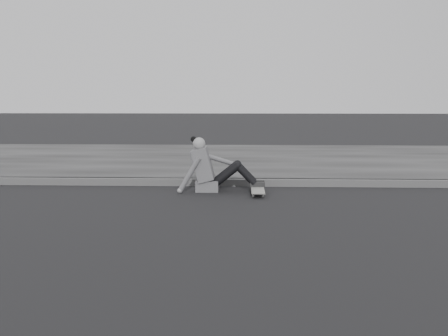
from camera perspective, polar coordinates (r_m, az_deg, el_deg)
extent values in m
plane|color=black|center=(6.27, 20.19, -6.20)|extent=(80.00, 80.00, 0.00)
cube|color=#4C4C4C|center=(8.69, 14.97, -1.67)|extent=(24.00, 0.16, 0.12)
cube|color=#323232|center=(11.62, 11.68, 0.86)|extent=(24.00, 6.00, 0.12)
cylinder|color=#979792|center=(7.52, 3.35, -3.17)|extent=(0.03, 0.05, 0.05)
cylinder|color=#979792|center=(7.52, 4.50, -3.17)|extent=(0.03, 0.05, 0.05)
cylinder|color=#979792|center=(8.03, 3.27, -2.44)|extent=(0.03, 0.05, 0.05)
cylinder|color=#979792|center=(8.03, 4.34, -2.44)|extent=(0.03, 0.05, 0.05)
cube|color=#2B2B2D|center=(7.51, 3.93, -2.96)|extent=(0.16, 0.04, 0.03)
cube|color=#2B2B2D|center=(8.02, 3.81, -2.24)|extent=(0.16, 0.04, 0.03)
cube|color=gray|center=(7.76, 3.87, -2.41)|extent=(0.20, 0.78, 0.02)
cube|color=#59595C|center=(8.02, -1.91, -1.98)|extent=(0.36, 0.34, 0.18)
cube|color=#59595C|center=(7.98, -2.43, 0.43)|extent=(0.37, 0.40, 0.57)
cube|color=#59595C|center=(7.97, -3.36, 1.29)|extent=(0.14, 0.30, 0.20)
cylinder|color=gray|center=(7.95, -2.80, 2.15)|extent=(0.09, 0.09, 0.08)
sphere|color=gray|center=(7.94, -2.87, 2.79)|extent=(0.20, 0.20, 0.20)
sphere|color=black|center=(7.97, -3.51, 3.31)|extent=(0.09, 0.09, 0.09)
cylinder|color=black|center=(7.89, 0.32, -0.71)|extent=(0.43, 0.13, 0.39)
cylinder|color=black|center=(8.06, 0.36, -0.52)|extent=(0.43, 0.13, 0.39)
cylinder|color=black|center=(7.88, 2.50, -0.76)|extent=(0.35, 0.11, 0.36)
cylinder|color=black|center=(8.06, 2.49, -0.56)|extent=(0.35, 0.11, 0.36)
sphere|color=black|center=(7.86, 1.52, 0.25)|extent=(0.13, 0.13, 0.13)
sphere|color=black|center=(8.04, 1.53, 0.43)|extent=(0.13, 0.13, 0.13)
cube|color=#252525|center=(7.91, 3.83, -1.89)|extent=(0.24, 0.08, 0.07)
cube|color=#252525|center=(8.09, 3.79, -1.67)|extent=(0.24, 0.08, 0.07)
cylinder|color=#59595C|center=(7.81, -4.00, -0.79)|extent=(0.38, 0.08, 0.58)
sphere|color=gray|center=(7.86, -5.08, -2.59)|extent=(0.08, 0.08, 0.08)
cylinder|color=#59595C|center=(8.11, -0.65, 0.99)|extent=(0.48, 0.08, 0.21)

